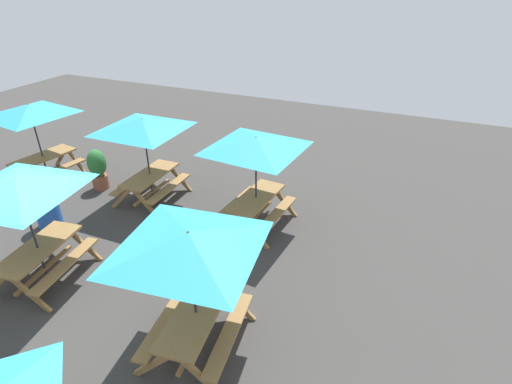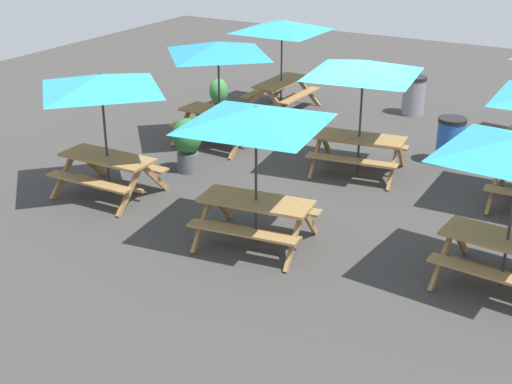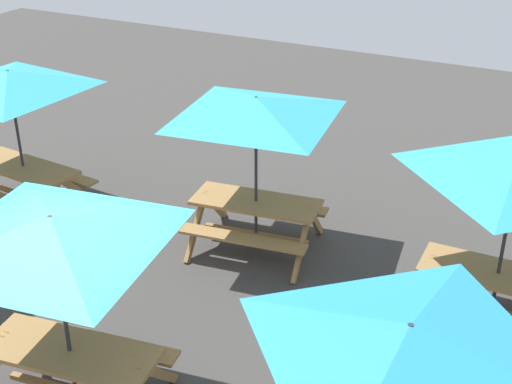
{
  "view_description": "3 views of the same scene",
  "coord_description": "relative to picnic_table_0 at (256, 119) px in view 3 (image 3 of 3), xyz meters",
  "views": [
    {
      "loc": [
        4.0,
        6.34,
        5.51
      ],
      "look_at": [
        -3.61,
        3.05,
        0.9
      ],
      "focal_mm": 28.0,
      "sensor_mm": 36.0,
      "label": 1
    },
    {
      "loc": [
        -5.0,
        12.56,
        5.32
      ],
      "look_at": [
        0.14,
        3.63,
        0.9
      ],
      "focal_mm": 50.0,
      "sensor_mm": 36.0,
      "label": 2
    },
    {
      "loc": [
        4.11,
        -4.29,
        5.41
      ],
      "look_at": [
        0.14,
        3.63,
        0.9
      ],
      "focal_mm": 50.0,
      "sensor_mm": 36.0,
      "label": 3
    }
  ],
  "objects": [
    {
      "name": "picnic_table_0",
      "position": [
        0.0,
        0.0,
        0.0
      ],
      "size": [
        2.81,
        2.81,
        2.34
      ],
      "rotation": [
        0.0,
        0.0,
        0.13
      ],
      "color": "olive",
      "rests_on": "ground"
    },
    {
      "name": "picnic_table_1",
      "position": [
        -3.75,
        -0.58,
        0.0
      ],
      "size": [
        2.82,
        2.82,
        2.34
      ],
      "rotation": [
        0.0,
        0.0,
        -0.09
      ],
      "color": "olive",
      "rests_on": "ground"
    },
    {
      "name": "picnic_table_2",
      "position": [
        -0.22,
        -3.72,
        0.0
      ],
      "size": [
        2.8,
        2.8,
        2.34
      ],
      "rotation": [
        0.0,
        0.0,
        0.14
      ],
      "color": "olive",
      "rests_on": "ground"
    },
    {
      "name": "picnic_table_3",
      "position": [
        3.13,
        -3.82,
        0.0
      ],
      "size": [
        2.11,
        2.11,
        2.34
      ],
      "rotation": [
        0.0,
        0.0,
        -0.06
      ],
      "color": "olive",
      "rests_on": "ground"
    },
    {
      "name": "potted_plant_1",
      "position": [
        2.78,
        -2.07,
        -1.36
      ],
      "size": [
        0.6,
        0.6,
        1.11
      ],
      "color": "#59595B",
      "rests_on": "ground"
    }
  ]
}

